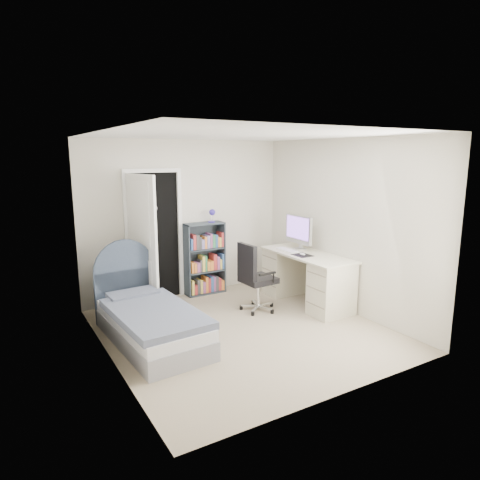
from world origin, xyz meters
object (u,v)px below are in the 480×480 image
floor_lamp (153,268)px  office_chair (254,274)px  desk (306,276)px  bed (150,320)px  bookcase (205,261)px  nightstand (123,288)px

floor_lamp → office_chair: size_ratio=1.53×
floor_lamp → desk: floor_lamp is taller
bed → bookcase: 1.95m
office_chair → floor_lamp: bearing=148.1°
bed → floor_lamp: floor_lamp is taller
bed → office_chair: 1.69m
nightstand → bookcase: (1.42, 0.17, 0.18)m
nightstand → bed: bearing=-89.9°
bed → desk: size_ratio=1.17×
bookcase → office_chair: (0.23, -1.13, 0.02)m
bed → bookcase: bookcase is taller
floor_lamp → desk: bearing=-22.5°
bed → nightstand: 1.15m
bed → floor_lamp: size_ratio=1.21×
nightstand → office_chair: 1.92m
bookcase → desk: bookcase is taller
office_chair → bookcase: bearing=101.7°
bed → desk: 2.54m
bed → desk: desk is taller
nightstand → desk: bearing=-22.7°
floor_lamp → bookcase: bearing=19.1°
bed → nightstand: bed is taller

